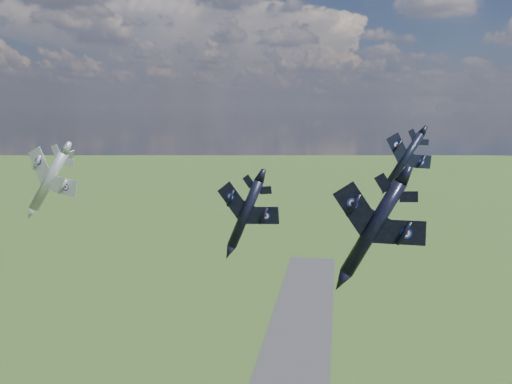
% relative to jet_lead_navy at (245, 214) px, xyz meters
% --- Properties ---
extents(jet_lead_navy, '(15.10, 18.35, 7.71)m').
position_rel_jet_lead_navy_xyz_m(jet_lead_navy, '(0.00, 0.00, 0.00)').
color(jet_lead_navy, black).
extents(jet_right_navy, '(12.11, 15.58, 7.45)m').
position_rel_jet_lead_navy_xyz_m(jet_right_navy, '(17.70, -25.93, 4.67)').
color(jet_right_navy, black).
extents(jet_high_navy, '(12.59, 14.92, 7.15)m').
position_rel_jet_lead_navy_xyz_m(jet_high_navy, '(24.39, 5.82, 8.38)').
color(jet_high_navy, black).
extents(jet_left_silver, '(14.21, 18.05, 9.64)m').
position_rel_jet_lead_navy_xyz_m(jet_left_silver, '(-31.49, -2.55, 4.84)').
color(jet_left_silver, '#95969F').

